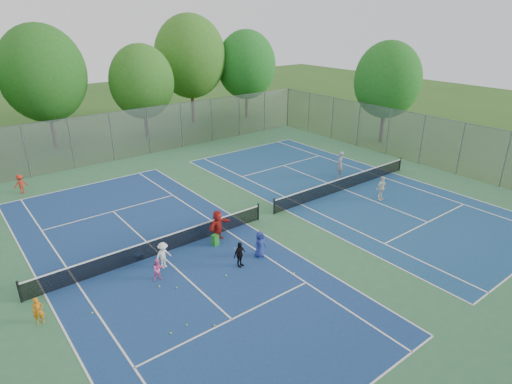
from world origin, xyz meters
TOP-DOWN VIEW (x-y plane):
  - ground at (0.00, 0.00)m, footprint 120.00×120.00m
  - court_pad at (0.00, 0.00)m, footprint 32.00×32.00m
  - court_left at (-7.00, 0.00)m, footprint 10.97×23.77m
  - court_right at (7.00, 0.00)m, footprint 10.97×23.77m
  - net_left at (-7.00, 0.00)m, footprint 12.87×0.10m
  - net_right at (7.00, 0.00)m, footprint 12.87×0.10m
  - fence_north at (0.00, 16.00)m, footprint 32.00×0.10m
  - fence_east at (16.00, 0.00)m, footprint 0.10×32.00m
  - tree_nl at (-6.00, 23.00)m, footprint 7.20×7.20m
  - tree_nc at (2.00, 21.00)m, footprint 6.00×6.00m
  - tree_nr at (9.00, 24.00)m, footprint 7.60×7.60m
  - tree_ne at (15.00, 22.00)m, footprint 6.60×6.60m
  - tree_side_e at (19.00, 6.00)m, footprint 6.00×6.00m
  - ball_crate at (-8.04, 0.21)m, footprint 0.36×0.36m
  - ball_hopper at (-4.26, -0.97)m, footprint 0.34×0.34m
  - student_a at (-13.07, -1.90)m, footprint 0.47×0.36m
  - student_b at (-8.03, -2.05)m, footprint 0.57×0.47m
  - student_c at (-7.37, -1.26)m, footprint 0.95×0.67m
  - student_d at (-4.44, -3.42)m, footprint 0.82×0.49m
  - student_e at (-3.11, -3.30)m, footprint 0.74×0.53m
  - student_f at (-3.82, -0.60)m, footprint 1.69×0.95m
  - child_far_baseline at (-10.77, 13.08)m, footprint 0.90×0.56m
  - instructor at (8.56, 1.90)m, footprint 0.86×0.84m
  - teen_court_b at (7.52, -2.62)m, footprint 0.97×0.42m
  - tennis_ball_0 at (-5.45, -3.73)m, footprint 0.07×0.07m
  - tennis_ball_1 at (-8.61, -5.62)m, footprint 0.07×0.07m
  - tennis_ball_2 at (-6.98, -1.63)m, footprint 0.07×0.07m
  - tennis_ball_3 at (-7.76, -6.31)m, footprint 0.07×0.07m
  - tennis_ball_4 at (-11.28, -2.61)m, footprint 0.07×0.07m
  - tennis_ball_5 at (-3.71, -1.95)m, footprint 0.07×0.07m
  - tennis_ball_6 at (-2.83, -5.55)m, footprint 0.07×0.07m
  - tennis_ball_7 at (-7.74, -3.17)m, footprint 0.07×0.07m
  - tennis_ball_8 at (-8.30, -2.61)m, footprint 0.07×0.07m
  - tennis_ball_9 at (-9.31, -5.65)m, footprint 0.07×0.07m

SIDE VIEW (x-z plane):
  - ground at x=0.00m, z-range 0.00..0.00m
  - court_pad at x=0.00m, z-range 0.00..0.01m
  - court_left at x=-7.00m, z-range 0.01..0.02m
  - court_right at x=7.00m, z-range 0.01..0.02m
  - tennis_ball_0 at x=-5.45m, z-range 0.00..0.07m
  - tennis_ball_1 at x=-8.61m, z-range 0.00..0.07m
  - tennis_ball_2 at x=-6.98m, z-range 0.00..0.07m
  - tennis_ball_3 at x=-7.76m, z-range 0.00..0.07m
  - tennis_ball_4 at x=-11.28m, z-range 0.00..0.07m
  - tennis_ball_5 at x=-3.71m, z-range 0.00..0.07m
  - tennis_ball_6 at x=-2.83m, z-range 0.00..0.07m
  - tennis_ball_7 at x=-7.74m, z-range 0.00..0.07m
  - tennis_ball_8 at x=-8.30m, z-range 0.00..0.07m
  - tennis_ball_9 at x=-9.31m, z-range 0.00..0.07m
  - ball_crate at x=-8.04m, z-range 0.00..0.28m
  - ball_hopper at x=-4.26m, z-range 0.00..0.60m
  - net_left at x=-7.00m, z-range 0.00..0.91m
  - net_right at x=7.00m, z-range 0.00..0.91m
  - student_b at x=-8.03m, z-range 0.00..1.08m
  - student_a at x=-13.07m, z-range 0.00..1.16m
  - student_d at x=-4.44m, z-range 0.00..1.31m
  - child_far_baseline at x=-10.77m, z-range 0.00..1.34m
  - student_c at x=-7.37m, z-range 0.00..1.34m
  - student_e at x=-3.11m, z-range 0.00..1.40m
  - teen_court_b at x=7.52m, z-range 0.00..1.63m
  - student_f at x=-3.82m, z-range 0.00..1.74m
  - instructor at x=8.56m, z-range 0.00..1.99m
  - fence_north at x=0.00m, z-range 0.00..4.00m
  - fence_east at x=16.00m, z-range 0.00..4.00m
  - tree_nc at x=2.00m, z-range 0.97..9.82m
  - tree_side_e at x=19.00m, z-range 1.14..10.34m
  - tree_ne at x=15.00m, z-range 1.08..10.85m
  - tree_nl at x=-6.00m, z-range 1.20..11.89m
  - tree_nr at x=9.00m, z-range 1.33..12.75m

